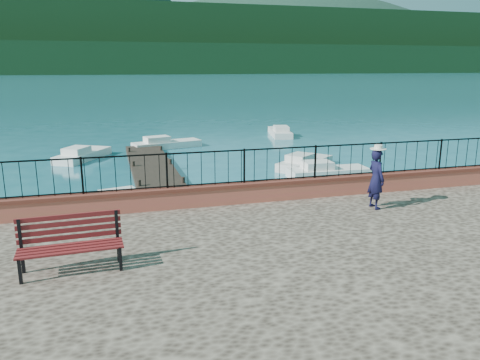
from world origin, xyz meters
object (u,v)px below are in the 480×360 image
boat_2 (305,160)px  boat_4 (167,142)px  boat_3 (83,152)px  boat_1 (328,169)px  park_bench (72,255)px  person (376,179)px  boat_0 (135,199)px  boat_5 (280,130)px

boat_2 → boat_4: same height
boat_3 → boat_2: bearing=-86.2°
boat_4 → boat_1: bearing=-72.2°
boat_4 → boat_2: bearing=-66.2°
park_bench → person: person is taller
boat_1 → boat_2: (-0.18, 2.25, 0.00)m
person → boat_0: person is taller
park_bench → person: (7.82, 2.05, 0.51)m
boat_3 → boat_4: (4.93, 2.39, 0.00)m
boat_3 → boat_5: size_ratio=0.95×
boat_1 → boat_3: same height
boat_2 → boat_3: 12.20m
boat_3 → boat_5: bearing=-38.1°
boat_4 → boat_5: 9.32m
boat_3 → boat_4: bearing=-34.3°
person → boat_2: size_ratio=0.45×
park_bench → boat_5: size_ratio=0.47×
boat_0 → boat_4: size_ratio=0.84×
boat_4 → boat_5: same height
boat_5 → boat_3: bearing=124.4°
boat_2 → boat_4: (-6.02, 7.77, 0.00)m
boat_0 → boat_1: (8.97, 2.67, 0.00)m
boat_4 → park_bench: bearing=-116.0°
park_bench → boat_5: 26.93m
park_bench → boat_0: park_bench is taller
person → boat_3: (-8.40, 15.91, -1.63)m
boat_5 → boat_0: bearing=156.3°
boat_1 → boat_3: (-11.14, 7.63, 0.00)m
boat_4 → boat_5: (8.77, 3.16, 0.00)m
boat_0 → person: bearing=-57.0°
person → boat_5: 22.15m
boat_3 → boat_5: (13.70, 5.54, 0.00)m
boat_2 → boat_5: size_ratio=0.89×
person → boat_5: (5.30, 21.45, -1.63)m
boat_0 → boat_5: size_ratio=0.87×
park_bench → boat_4: bearing=75.1°
boat_1 → boat_0: bearing=-161.2°
park_bench → boat_4: 20.83m
boat_1 → boat_5: size_ratio=0.90×
person → boat_2: (2.55, 10.53, -1.63)m
boat_4 → boat_0: bearing=-116.2°
boat_1 → boat_4: size_ratio=0.88×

